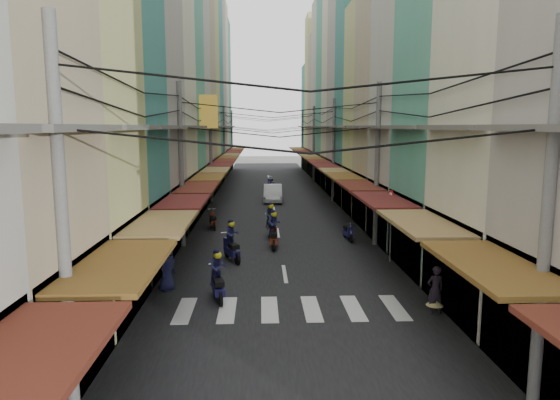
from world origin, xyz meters
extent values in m
plane|color=slate|center=(0.00, 0.00, 0.00)|extent=(160.00, 160.00, 0.00)
cube|color=black|center=(0.00, 20.00, 0.01)|extent=(10.00, 80.00, 0.02)
cube|color=slate|center=(-6.50, 20.00, 0.03)|extent=(3.00, 80.00, 0.06)
cube|color=slate|center=(6.50, 20.00, 0.03)|extent=(3.00, 80.00, 0.06)
cube|color=silver|center=(-3.50, -6.00, 0.03)|extent=(0.55, 2.40, 0.01)
cube|color=silver|center=(-2.10, -6.00, 0.03)|extent=(0.55, 2.40, 0.01)
cube|color=silver|center=(-0.70, -6.00, 0.03)|extent=(0.55, 2.40, 0.01)
cube|color=silver|center=(0.70, -6.00, 0.03)|extent=(0.55, 2.40, 0.01)
cube|color=silver|center=(2.10, -6.00, 0.03)|extent=(0.55, 2.40, 0.01)
cube|color=silver|center=(3.50, -6.00, 0.03)|extent=(0.55, 2.40, 0.01)
cube|color=#5D2317|center=(-4.10, -15.67, 3.00)|extent=(1.80, 4.29, 0.12)
cube|color=black|center=(-5.60, -10.98, 1.60)|extent=(1.20, 4.53, 3.20)
cube|color=brown|center=(-4.10, -10.98, 3.00)|extent=(1.80, 4.34, 0.12)
cube|color=#595651|center=(-4.75, -10.98, 6.00)|extent=(0.50, 4.24, 0.15)
cube|color=#BCBB75|center=(-8.00, -6.27, 7.90)|extent=(6.00, 4.70, 15.81)
cube|color=black|center=(-5.60, -6.27, 1.60)|extent=(1.20, 4.52, 3.20)
cube|color=olive|center=(-4.10, -6.27, 3.00)|extent=(1.80, 4.33, 0.12)
cube|color=#595651|center=(-4.75, -6.27, 6.00)|extent=(0.50, 4.23, 0.15)
cube|color=teal|center=(-8.00, -1.76, 9.62)|extent=(6.00, 4.30, 19.25)
cube|color=black|center=(-5.60, -1.76, 1.60)|extent=(1.20, 4.13, 3.20)
cube|color=maroon|center=(-4.10, -1.76, 3.00)|extent=(1.80, 3.96, 0.12)
cube|color=#595651|center=(-4.75, -1.76, 6.00)|extent=(0.50, 3.87, 0.15)
cube|color=#A59E97|center=(-8.00, 2.96, 10.47)|extent=(6.00, 5.14, 20.93)
cube|color=black|center=(-5.60, 2.96, 1.60)|extent=(1.20, 4.94, 3.20)
cube|color=#5D2317|center=(-4.10, 2.96, 3.00)|extent=(1.80, 4.73, 0.12)
cube|color=#595651|center=(-4.75, 2.96, 6.00)|extent=(0.50, 4.63, 0.15)
cube|color=beige|center=(-8.00, 8.00, 8.72)|extent=(6.00, 4.95, 17.43)
cube|color=black|center=(-5.60, 8.00, 1.60)|extent=(1.20, 4.75, 3.20)
cube|color=brown|center=(-4.10, 8.00, 3.00)|extent=(1.80, 4.56, 0.12)
cube|color=#595651|center=(-4.75, 8.00, 6.00)|extent=(0.50, 4.46, 0.15)
cube|color=#54A389|center=(-8.00, 12.98, 8.16)|extent=(6.00, 4.99, 16.32)
cube|color=black|center=(-5.60, 12.98, 1.60)|extent=(1.20, 4.80, 3.20)
cube|color=olive|center=(-4.10, 12.98, 3.00)|extent=(1.80, 4.60, 0.12)
cube|color=#595651|center=(-4.75, 12.98, 6.00)|extent=(0.50, 4.50, 0.15)
cube|color=#BAB6AA|center=(-8.00, 17.80, 11.44)|extent=(6.00, 4.65, 22.87)
cube|color=black|center=(-5.60, 17.80, 1.60)|extent=(1.20, 4.46, 3.20)
cube|color=maroon|center=(-4.10, 17.80, 3.00)|extent=(1.80, 4.27, 0.12)
cube|color=#595651|center=(-4.75, 17.80, 6.00)|extent=(0.50, 4.18, 0.15)
cube|color=tan|center=(-8.00, 22.57, 10.29)|extent=(6.00, 4.89, 20.58)
cube|color=black|center=(-5.60, 22.57, 1.60)|extent=(1.20, 4.70, 3.20)
cube|color=#5D2317|center=(-4.10, 22.57, 3.00)|extent=(1.80, 4.50, 0.12)
cube|color=#595651|center=(-4.75, 22.57, 6.00)|extent=(0.50, 4.40, 0.15)
cube|color=#BCBB75|center=(-8.00, 27.27, 9.22)|extent=(6.00, 4.52, 18.44)
cube|color=black|center=(-5.60, 27.27, 1.60)|extent=(1.20, 4.34, 3.20)
cube|color=brown|center=(-4.10, 27.27, 3.00)|extent=(1.80, 4.16, 0.12)
cube|color=#595651|center=(-4.75, 27.27, 6.00)|extent=(0.50, 4.07, 0.15)
cube|color=teal|center=(-8.00, 32.13, 10.31)|extent=(6.00, 5.20, 20.63)
cube|color=black|center=(-5.60, 32.13, 1.60)|extent=(1.20, 4.99, 3.20)
cube|color=olive|center=(-4.10, 32.13, 3.00)|extent=(1.80, 4.78, 0.12)
cube|color=#595651|center=(-4.75, 32.13, 6.00)|extent=(0.50, 4.68, 0.15)
cube|color=#A59E97|center=(-8.00, 37.20, 11.85)|extent=(6.00, 4.94, 23.70)
cube|color=black|center=(-5.60, 37.20, 1.60)|extent=(1.20, 4.74, 3.20)
cube|color=maroon|center=(-4.10, 37.20, 3.00)|extent=(1.80, 4.55, 0.12)
cube|color=#595651|center=(-4.75, 37.20, 6.00)|extent=(0.50, 4.45, 0.15)
cube|color=beige|center=(-8.00, 42.14, 10.56)|extent=(6.00, 4.96, 21.12)
cube|color=black|center=(-5.60, 42.14, 1.60)|extent=(1.20, 4.76, 3.20)
cube|color=#5D2317|center=(-4.10, 42.14, 3.00)|extent=(1.80, 4.56, 0.12)
cube|color=#595651|center=(-4.75, 42.14, 6.00)|extent=(0.50, 4.46, 0.15)
cube|color=#54A389|center=(-8.00, 47.14, 9.95)|extent=(6.00, 5.04, 19.90)
cube|color=black|center=(-5.60, 47.14, 1.60)|extent=(1.20, 4.84, 3.20)
cube|color=brown|center=(-4.10, 47.14, 3.00)|extent=(1.80, 4.64, 0.12)
cube|color=#595651|center=(-4.75, 47.14, 6.00)|extent=(0.50, 4.54, 0.15)
cube|color=#533F13|center=(-4.40, 12.00, 7.00)|extent=(1.20, 0.40, 2.20)
cube|color=black|center=(5.60, -11.40, 1.60)|extent=(1.20, 4.54, 3.20)
cube|color=brown|center=(4.10, -11.40, 3.00)|extent=(1.80, 4.35, 0.12)
cube|color=#595651|center=(4.75, -11.40, 6.00)|extent=(0.50, 4.25, 0.15)
cube|color=black|center=(5.60, -6.55, 1.60)|extent=(1.20, 4.78, 3.20)
cube|color=olive|center=(4.10, -6.55, 3.00)|extent=(1.80, 4.58, 0.12)
cube|color=#595651|center=(4.75, -6.55, 6.00)|extent=(0.50, 4.48, 0.15)
cube|color=#54A389|center=(8.00, -1.55, 7.54)|extent=(6.00, 5.03, 15.08)
cube|color=black|center=(5.60, -1.55, 1.60)|extent=(1.20, 4.83, 3.20)
cube|color=maroon|center=(4.10, -1.55, 3.00)|extent=(1.80, 4.63, 0.12)
cube|color=#595651|center=(4.75, -1.55, 6.00)|extent=(0.50, 4.53, 0.15)
cube|color=#BAB6AA|center=(8.00, 3.36, 10.83)|extent=(6.00, 4.79, 21.66)
cube|color=black|center=(5.60, 3.36, 1.60)|extent=(1.20, 4.60, 3.20)
cube|color=#5D2317|center=(4.10, 3.36, 3.00)|extent=(1.80, 4.41, 0.12)
cube|color=#595651|center=(4.75, 3.36, 6.00)|extent=(0.50, 4.31, 0.15)
cube|color=tan|center=(8.00, 8.02, 10.37)|extent=(6.00, 4.52, 20.74)
cube|color=black|center=(5.60, 8.02, 1.60)|extent=(1.20, 4.34, 3.20)
cube|color=brown|center=(4.10, 8.02, 3.00)|extent=(1.80, 4.16, 0.12)
cube|color=#595651|center=(4.75, 8.02, 6.00)|extent=(0.50, 4.07, 0.15)
cube|color=#BCBB75|center=(8.00, 12.34, 7.06)|extent=(6.00, 4.12, 14.13)
cube|color=black|center=(5.60, 12.34, 1.60)|extent=(1.20, 3.96, 3.20)
cube|color=olive|center=(4.10, 12.34, 3.00)|extent=(1.80, 3.79, 0.12)
cube|color=#595651|center=(4.75, 12.34, 6.00)|extent=(0.50, 3.71, 0.15)
cube|color=teal|center=(8.00, 16.61, 8.84)|extent=(6.00, 4.40, 17.68)
cube|color=black|center=(5.60, 16.61, 1.60)|extent=(1.20, 4.23, 3.20)
cube|color=maroon|center=(4.10, 16.61, 3.00)|extent=(1.80, 4.05, 0.12)
cube|color=#595651|center=(4.75, 16.61, 6.00)|extent=(0.50, 3.96, 0.15)
cube|color=#A59E97|center=(8.00, 21.13, 11.30)|extent=(6.00, 4.64, 22.59)
cube|color=black|center=(5.60, 21.13, 1.60)|extent=(1.20, 4.45, 3.20)
cube|color=#5D2317|center=(4.10, 21.13, 3.00)|extent=(1.80, 4.26, 0.12)
cube|color=#595651|center=(4.75, 21.13, 6.00)|extent=(0.50, 4.17, 0.15)
cube|color=beige|center=(8.00, 25.45, 10.63)|extent=(6.00, 4.00, 21.25)
cube|color=black|center=(5.60, 25.45, 1.60)|extent=(1.20, 3.84, 3.20)
cube|color=brown|center=(4.10, 25.45, 3.00)|extent=(1.80, 3.68, 0.12)
cube|color=#595651|center=(4.75, 25.45, 6.00)|extent=(0.50, 3.60, 0.15)
cube|color=#54A389|center=(8.00, 29.95, 11.16)|extent=(6.00, 5.01, 22.33)
cube|color=black|center=(5.60, 29.95, 1.60)|extent=(1.20, 4.81, 3.20)
cube|color=olive|center=(4.10, 29.95, 3.00)|extent=(1.80, 4.61, 0.12)
cube|color=#595651|center=(4.75, 29.95, 6.00)|extent=(0.50, 4.51, 0.15)
cube|color=#BAB6AA|center=(8.00, 34.96, 9.86)|extent=(6.00, 5.00, 19.71)
cube|color=black|center=(5.60, 34.96, 1.60)|extent=(1.20, 4.80, 3.20)
cube|color=maroon|center=(4.10, 34.96, 3.00)|extent=(1.80, 4.60, 0.12)
cube|color=#595651|center=(4.75, 34.96, 6.00)|extent=(0.50, 4.50, 0.15)
cube|color=tan|center=(8.00, 39.61, 8.43)|extent=(6.00, 4.32, 16.86)
cube|color=black|center=(5.60, 39.61, 1.60)|extent=(1.20, 4.15, 3.20)
cube|color=#5D2317|center=(4.10, 39.61, 3.00)|extent=(1.80, 3.97, 0.12)
cube|color=#595651|center=(4.75, 39.61, 6.00)|extent=(0.50, 3.89, 0.15)
cube|color=#BCBB75|center=(8.00, 43.94, 9.98)|extent=(6.00, 4.33, 19.96)
cube|color=black|center=(5.60, 43.94, 1.60)|extent=(1.20, 4.16, 3.20)
cube|color=brown|center=(4.10, 43.94, 3.00)|extent=(1.80, 3.99, 0.12)
cube|color=#595651|center=(4.75, 43.94, 6.00)|extent=(0.50, 3.90, 0.15)
cube|color=teal|center=(8.00, 48.54, 7.17)|extent=(6.00, 4.88, 14.34)
cube|color=black|center=(5.60, 48.54, 1.60)|extent=(1.20, 4.68, 3.20)
cube|color=olive|center=(4.10, 48.54, 3.00)|extent=(1.80, 4.49, 0.12)
cube|color=#595651|center=(4.75, 48.54, 6.00)|extent=(0.50, 4.39, 0.15)
cylinder|color=slate|center=(-4.90, -12.00, 4.10)|extent=(0.26, 0.26, 8.20)
cylinder|color=slate|center=(4.90, -12.00, 4.10)|extent=(0.26, 0.26, 8.20)
cylinder|color=slate|center=(-4.90, 3.00, 4.10)|extent=(0.26, 0.26, 8.20)
cylinder|color=slate|center=(4.90, 3.00, 4.10)|extent=(0.26, 0.26, 8.20)
cylinder|color=slate|center=(-4.90, 18.00, 4.10)|extent=(0.26, 0.26, 8.20)
cylinder|color=slate|center=(4.90, 18.00, 4.10)|extent=(0.26, 0.26, 8.20)
cylinder|color=slate|center=(-4.90, 33.00, 4.10)|extent=(0.26, 0.26, 8.20)
cylinder|color=slate|center=(4.90, 33.00, 4.10)|extent=(0.26, 0.26, 8.20)
cylinder|color=slate|center=(-4.90, 48.00, 4.10)|extent=(0.26, 0.26, 8.20)
cylinder|color=slate|center=(4.90, 48.00, 4.10)|extent=(0.26, 0.26, 8.20)
imported|color=silver|center=(0.02, 18.03, 0.00)|extent=(4.89, 2.01, 1.71)
imported|color=black|center=(7.50, 2.04, 0.00)|extent=(1.92, 1.18, 1.24)
cylinder|color=black|center=(-2.47, -4.35, 0.26)|extent=(0.10, 0.52, 0.52)
cylinder|color=black|center=(-2.47, -5.65, 0.26)|extent=(0.10, 0.52, 0.52)
cube|color=#1A1654|center=(-2.47, -5.00, 0.42)|extent=(0.34, 1.15, 0.28)
cube|color=black|center=(-2.47, -5.25, 0.72)|extent=(0.32, 0.55, 0.18)
cube|color=#1A1654|center=(-2.47, -4.45, 0.65)|extent=(0.30, 0.28, 0.55)
imported|color=#20204A|center=(-2.47, -5.00, 0.55)|extent=(0.53, 0.38, 1.33)
sphere|color=yellow|center=(-2.47, -5.00, 1.55)|extent=(0.28, 0.28, 0.28)
cylinder|color=black|center=(-0.41, 5.38, 0.28)|extent=(0.11, 0.56, 0.56)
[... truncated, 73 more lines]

